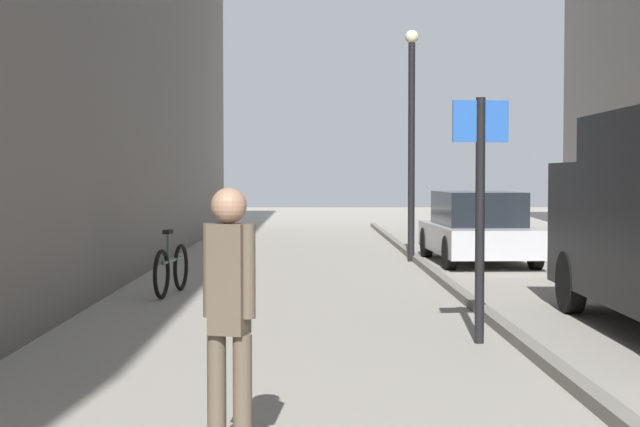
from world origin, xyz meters
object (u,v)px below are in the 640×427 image
parked_car (477,228)px  lamp_post (412,130)px  street_sign_post (480,198)px  pedestrian_main_foreground (229,304)px  bicycle_leaning (171,269)px

parked_car → lamp_post: 2.42m
street_sign_post → parked_car: bearing=-105.6°
lamp_post → pedestrian_main_foreground: bearing=-100.5°
street_sign_post → bicycle_leaning: 5.82m
street_sign_post → bicycle_leaning: street_sign_post is taller
pedestrian_main_foreground → street_sign_post: (2.30, 4.23, 0.56)m
parked_car → street_sign_post: bearing=-101.4°
bicycle_leaning → street_sign_post: bearing=-39.9°
bicycle_leaning → parked_car: bearing=51.0°
pedestrian_main_foreground → parked_car: pedestrian_main_foreground is taller
lamp_post → bicycle_leaning: (-4.16, -5.51, -2.34)m
pedestrian_main_foreground → lamp_post: size_ratio=0.36×
lamp_post → bicycle_leaning: bearing=-127.1°
parked_car → bicycle_leaning: bearing=-138.3°
parked_car → street_sign_post: size_ratio=1.64×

